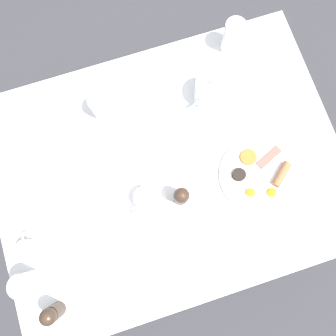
{
  "coord_description": "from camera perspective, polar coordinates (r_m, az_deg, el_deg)",
  "views": [
    {
      "loc": [
        -0.2,
        0.06,
        1.88
      ],
      "look_at": [
        0.0,
        0.0,
        0.76
      ],
      "focal_mm": 35.0,
      "sensor_mm": 36.0,
      "label": 1
    }
  ],
  "objects": [
    {
      "name": "teapot_far",
      "position": [
        1.2,
        -23.86,
        -1.12
      ],
      "size": [
        0.11,
        0.2,
        0.13
      ],
      "rotation": [
        0.0,
        0.0,
        4.46
      ],
      "color": "white",
      "rests_on": "table"
    },
    {
      "name": "spoon_for_tea",
      "position": [
        1.17,
        2.9,
        2.65
      ],
      "size": [
        0.14,
        0.07,
        0.0
      ],
      "rotation": [
        0.0,
        0.0,
        4.27
      ],
      "color": "silver",
      "rests_on": "table"
    },
    {
      "name": "water_glass_tall",
      "position": [
        1.19,
        -11.54,
        10.51
      ],
      "size": [
        0.07,
        0.07,
        0.11
      ],
      "color": "white",
      "rests_on": "table"
    },
    {
      "name": "fork_by_plate",
      "position": [
        1.14,
        -3.91,
        -16.65
      ],
      "size": [
        0.17,
        0.07,
        0.0
      ],
      "rotation": [
        0.0,
        0.0,
        4.39
      ],
      "color": "silver",
      "rests_on": "table"
    },
    {
      "name": "salt_grinder",
      "position": [
        1.16,
        -19.56,
        -22.85
      ],
      "size": [
        0.05,
        0.05,
        0.12
      ],
      "color": "#38281E",
      "rests_on": "table"
    },
    {
      "name": "ground_plane",
      "position": [
        1.89,
        0.0,
        -4.3
      ],
      "size": [
        8.0,
        8.0,
        0.0
      ],
      "primitive_type": "plane",
      "color": "#333338"
    },
    {
      "name": "napkin_folded",
      "position": [
        1.17,
        -14.91,
        -11.11
      ],
      "size": [
        0.17,
        0.15,
        0.01
      ],
      "rotation": [
        0.0,
        0.0,
        3.55
      ],
      "color": "white",
      "rests_on": "table"
    },
    {
      "name": "pepper_grinder",
      "position": [
        1.08,
        2.31,
        -4.98
      ],
      "size": [
        0.05,
        0.05,
        0.12
      ],
      "color": "#38281E",
      "rests_on": "table"
    },
    {
      "name": "breakfast_plate",
      "position": [
        1.19,
        15.7,
        -1.36
      ],
      "size": [
        0.28,
        0.28,
        0.04
      ],
      "color": "white",
      "rests_on": "table"
    },
    {
      "name": "teacup_with_saucer_left",
      "position": [
        1.12,
        -3.92,
        -5.36
      ],
      "size": [
        0.15,
        0.15,
        0.07
      ],
      "color": "white",
      "rests_on": "table"
    },
    {
      "name": "wine_glass_spare",
      "position": [
        1.18,
        -23.38,
        -18.02
      ],
      "size": [
        0.07,
        0.07,
        0.11
      ],
      "color": "white",
      "rests_on": "table"
    },
    {
      "name": "table",
      "position": [
        1.22,
        0.0,
        -0.76
      ],
      "size": [
        0.93,
        1.23,
        0.74
      ],
      "color": "silver",
      "rests_on": "ground_plane"
    },
    {
      "name": "creamer_jug",
      "position": [
        1.2,
        -23.23,
        -12.62
      ],
      "size": [
        0.08,
        0.06,
        0.07
      ],
      "color": "white",
      "rests_on": "table"
    },
    {
      "name": "water_glass_short",
      "position": [
        1.29,
        11.21,
        21.57
      ],
      "size": [
        0.07,
        0.07,
        0.13
      ],
      "color": "white",
      "rests_on": "table"
    },
    {
      "name": "fork_spare",
      "position": [
        1.14,
        4.74,
        -11.39
      ],
      "size": [
        0.1,
        0.15,
        0.0
      ],
      "rotation": [
        0.0,
        0.0,
        3.71
      ],
      "color": "silver",
      "rests_on": "table"
    },
    {
      "name": "teapot_near",
      "position": [
        1.2,
        7.44,
        13.33
      ],
      "size": [
        0.11,
        0.19,
        0.13
      ],
      "rotation": [
        0.0,
        0.0,
        2.04
      ],
      "color": "white",
      "rests_on": "table"
    },
    {
      "name": "knife_by_plate",
      "position": [
        1.33,
        18.41,
        14.51
      ],
      "size": [
        0.03,
        0.19,
        0.0
      ],
      "rotation": [
        0.0,
        0.0,
        3.07
      ],
      "color": "silver",
      "rests_on": "table"
    }
  ]
}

